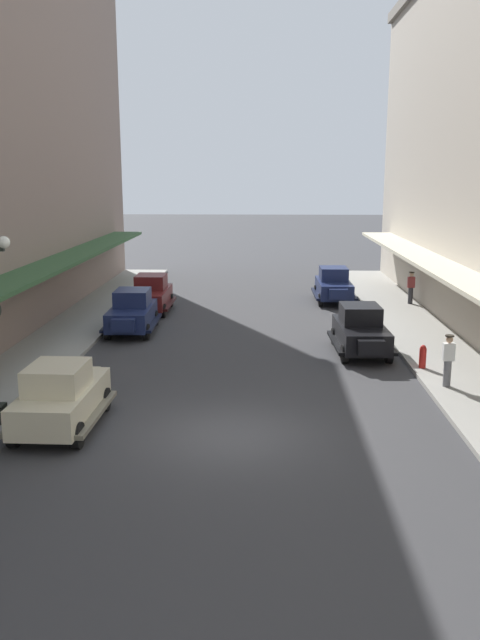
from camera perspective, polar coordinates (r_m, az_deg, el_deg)
ground_plane at (r=17.73m, az=-0.69°, el=-9.88°), size 200.00×200.00×0.00m
parked_car_0 at (r=18.53m, az=-15.15°, el=-6.22°), size 2.21×4.28×1.84m
parked_car_1 at (r=25.76m, az=10.34°, el=-0.78°), size 2.24×4.29×1.84m
parked_car_2 at (r=29.14m, az=-9.27°, el=0.79°), size 2.23×4.29×1.84m
parked_car_3 at (r=33.38m, az=-7.69°, el=2.30°), size 2.16×4.27×1.84m
parked_car_4 at (r=36.14m, az=8.06°, el=3.06°), size 2.17×4.27×1.84m
fire_hydrant at (r=23.85m, az=15.45°, el=-3.03°), size 0.24×0.24×0.82m
pedestrian_0 at (r=21.90m, az=17.47°, el=-3.30°), size 0.36×0.28×1.67m
pedestrian_1 at (r=35.52m, az=14.49°, el=2.74°), size 0.36×0.28×1.67m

